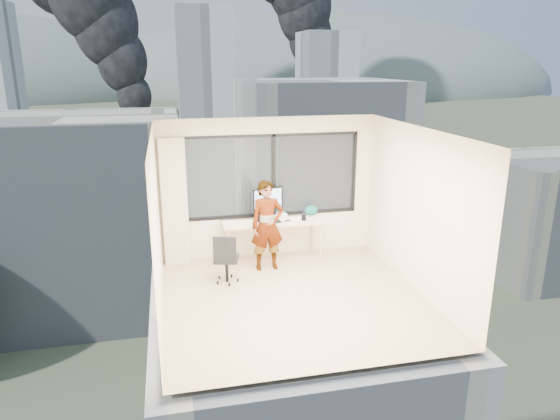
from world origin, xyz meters
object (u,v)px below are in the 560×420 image
object	(u,v)px
laptop	(269,215)
game_console	(277,215)
desk	(272,240)
person	(267,226)
chair	(226,257)
handbag	(311,210)
monitor	(268,203)

from	to	relation	value
laptop	game_console	bearing A→B (deg)	39.77
desk	person	distance (m)	0.60
chair	handbag	bearing A→B (deg)	43.74
monitor	laptop	xyz separation A→B (m)	(-0.00, -0.17, -0.18)
person	game_console	size ratio (longest dim) A/B	4.95
monitor	handbag	distance (m)	0.88
desk	handbag	size ratio (longest dim) A/B	7.00
desk	monitor	bearing A→B (deg)	111.27
laptop	handbag	distance (m)	0.89
chair	laptop	xyz separation A→B (m)	(0.88, 0.78, 0.43)
monitor	game_console	world-z (taller)	monitor
desk	chair	distance (m)	1.25
person	chair	bearing A→B (deg)	-153.77
desk	laptop	size ratio (longest dim) A/B	4.53
desk	monitor	distance (m)	0.70
chair	laptop	size ratio (longest dim) A/B	2.20
laptop	handbag	bearing A→B (deg)	3.80
person	monitor	distance (m)	0.60
person	game_console	bearing A→B (deg)	60.69
person	monitor	world-z (taller)	person
chair	person	world-z (taller)	person
laptop	handbag	size ratio (longest dim) A/B	1.55
chair	monitor	distance (m)	1.44
game_console	chair	bearing A→B (deg)	-144.55
game_console	laptop	world-z (taller)	laptop
laptop	chair	bearing A→B (deg)	-150.39
game_console	handbag	size ratio (longest dim) A/B	1.25
desk	chair	size ratio (longest dim) A/B	2.05
person	handbag	size ratio (longest dim) A/B	6.21
desk	chair	bearing A→B (deg)	-139.34
game_console	person	bearing A→B (deg)	-124.88
handbag	chair	bearing A→B (deg)	-165.42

